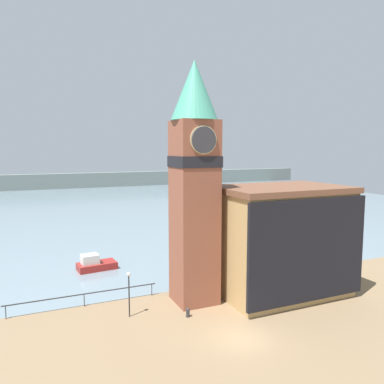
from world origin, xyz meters
name	(u,v)px	position (x,y,z in m)	size (l,w,h in m)	color
ground_plane	(242,338)	(0.00, 0.00, 0.00)	(160.00, 160.00, 0.00)	#846B4C
water	(89,204)	(0.00, 70.02, 0.00)	(160.00, 120.00, 0.00)	gray
far_shoreline	(71,181)	(0.00, 110.02, 2.50)	(180.00, 3.00, 5.00)	slate
pier_railing	(84,295)	(-9.14, 9.77, 0.96)	(12.23, 0.08, 1.09)	#333338
clock_tower	(194,177)	(-0.34, 7.19, 10.64)	(3.86, 3.86, 20.02)	brown
pier_building	(281,240)	(7.56, 5.90, 4.85)	(11.52, 7.87, 9.67)	tan
boat_near	(95,264)	(-6.76, 19.13, 0.62)	(4.24, 2.52, 1.73)	maroon
mooring_bollard_near	(188,312)	(-2.07, 4.53, 0.40)	(0.30, 0.30, 0.73)	#2D2D33
lamp_post	(129,285)	(-6.19, 6.41, 2.52)	(0.32, 0.32, 3.55)	black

